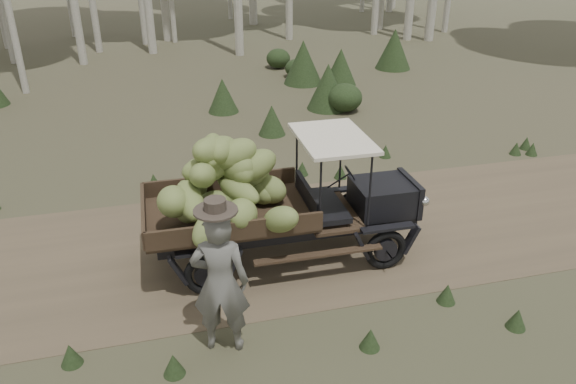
# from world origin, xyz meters

# --- Properties ---
(ground) EXTENTS (120.00, 120.00, 0.00)m
(ground) POSITION_xyz_m (0.00, 0.00, 0.00)
(ground) COLOR #473D2B
(ground) RESTS_ON ground
(dirt_track) EXTENTS (70.00, 4.00, 0.01)m
(dirt_track) POSITION_xyz_m (0.00, 0.00, 0.00)
(dirt_track) COLOR brown
(dirt_track) RESTS_ON ground
(banana_truck) EXTENTS (4.42, 2.17, 2.26)m
(banana_truck) POSITION_xyz_m (-1.49, -0.52, 1.32)
(banana_truck) COLOR black
(banana_truck) RESTS_ON ground
(farmer) EXTENTS (0.81, 0.63, 2.11)m
(farmer) POSITION_xyz_m (-2.23, -2.33, 1.00)
(farmer) COLOR #585751
(farmer) RESTS_ON ground
(undergrowth) EXTENTS (23.64, 24.31, 1.40)m
(undergrowth) POSITION_xyz_m (0.29, -0.19, 0.52)
(undergrowth) COLOR #233319
(undergrowth) RESTS_ON ground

